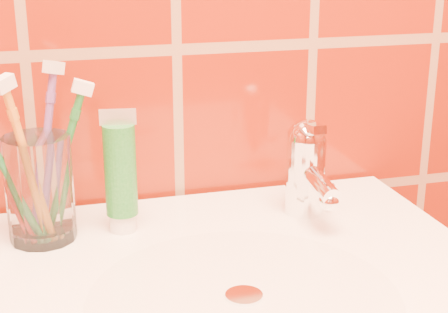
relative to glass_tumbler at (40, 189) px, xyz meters
name	(u,v)px	position (x,y,z in m)	size (l,w,h in m)	color
glass_tumbler	(40,189)	(0.00, 0.00, 0.00)	(0.07, 0.07, 0.12)	white
toothpaste_tube	(121,175)	(0.09, 0.00, 0.01)	(0.04, 0.04, 0.15)	white
faucet	(307,165)	(0.31, -0.01, 0.00)	(0.05, 0.11, 0.12)	white
toothbrush_0	(28,164)	(-0.01, -0.02, 0.04)	(0.06, 0.06, 0.20)	orange
toothbrush_1	(45,151)	(0.01, 0.02, 0.04)	(0.06, 0.05, 0.20)	#6E418C
toothbrush_2	(2,164)	(-0.04, 0.01, 0.03)	(0.09, 0.06, 0.19)	red
toothbrush_3	(6,170)	(-0.03, -0.01, 0.03)	(0.09, 0.03, 0.19)	#1D6F37
toothbrush_4	(63,160)	(0.03, 0.01, 0.03)	(0.08, 0.03, 0.18)	#1E702D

